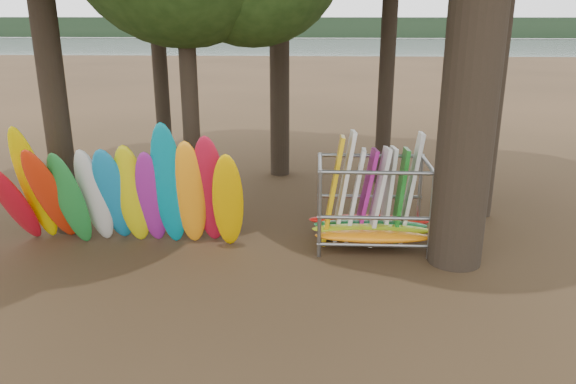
{
  "coord_description": "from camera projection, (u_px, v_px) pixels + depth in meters",
  "views": [
    {
      "loc": [
        1.14,
        -10.55,
        5.31
      ],
      "look_at": [
        0.56,
        1.5,
        1.4
      ],
      "focal_mm": 35.0,
      "sensor_mm": 36.0,
      "label": 1
    }
  ],
  "objects": [
    {
      "name": "ground",
      "position": [
        258.0,
        277.0,
        11.72
      ],
      "size": [
        120.0,
        120.0,
        0.0
      ],
      "primitive_type": "plane",
      "color": "#47331E",
      "rests_on": "ground"
    },
    {
      "name": "lake",
      "position": [
        306.0,
        56.0,
        68.73
      ],
      "size": [
        160.0,
        160.0,
        0.0
      ],
      "primitive_type": "plane",
      "color": "gray",
      "rests_on": "ground"
    },
    {
      "name": "far_shore",
      "position": [
        311.0,
        27.0,
        115.62
      ],
      "size": [
        160.0,
        4.0,
        4.0
      ],
      "primitive_type": "cube",
      "color": "black",
      "rests_on": "ground"
    },
    {
      "name": "kayak_row",
      "position": [
        123.0,
        195.0,
        12.79
      ],
      "size": [
        5.79,
        1.99,
        3.21
      ],
      "color": "red",
      "rests_on": "ground"
    },
    {
      "name": "storage_rack",
      "position": [
        372.0,
        206.0,
        13.11
      ],
      "size": [
        2.96,
        1.58,
        2.69
      ],
      "color": "gray",
      "rests_on": "ground"
    }
  ]
}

